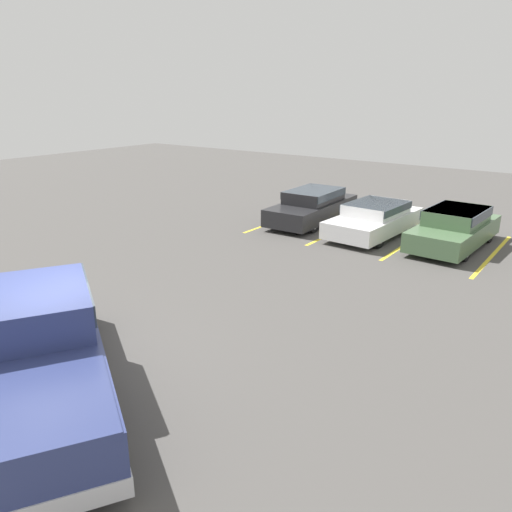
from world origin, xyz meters
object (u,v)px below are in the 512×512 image
(parked_sedan_c, at_px, (455,227))
(parked_sedan_b, at_px, (375,218))
(pickup_truck, at_px, (34,350))
(wheel_stop_curb, at_px, (439,219))
(parked_sedan_a, at_px, (313,205))

(parked_sedan_c, bearing_deg, parked_sedan_b, -82.08)
(pickup_truck, height_order, parked_sedan_b, pickup_truck)
(pickup_truck, height_order, wheel_stop_curb, pickup_truck)
(parked_sedan_a, xyz_separation_m, parked_sedan_b, (2.69, -0.30, -0.05))
(parked_sedan_a, bearing_deg, parked_sedan_c, 87.67)
(parked_sedan_a, xyz_separation_m, parked_sedan_c, (5.36, -0.05, -0.01))
(pickup_truck, bearing_deg, parked_sedan_a, 130.94)
(pickup_truck, relative_size, parked_sedan_c, 1.41)
(wheel_stop_curb, bearing_deg, pickup_truck, -95.75)
(parked_sedan_b, xyz_separation_m, wheel_stop_curb, (1.25, 3.36, -0.55))
(parked_sedan_c, height_order, wheel_stop_curb, parked_sedan_c)
(parked_sedan_b, distance_m, wheel_stop_curb, 3.63)
(parked_sedan_a, relative_size, wheel_stop_curb, 2.45)
(parked_sedan_a, height_order, wheel_stop_curb, parked_sedan_a)
(parked_sedan_c, distance_m, wheel_stop_curb, 3.47)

